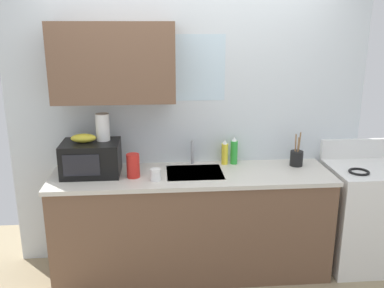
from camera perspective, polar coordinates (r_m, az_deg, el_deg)
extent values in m
cube|color=silver|center=(3.68, -0.45, 3.00)|extent=(3.07, 0.10, 2.50)
cube|color=brown|center=(3.39, -10.63, 10.87)|extent=(0.96, 0.32, 0.62)
cube|color=silver|center=(3.56, -0.04, 10.32)|extent=(0.56, 0.02, 0.55)
cube|color=brown|center=(3.63, 0.00, -10.95)|extent=(2.27, 0.60, 0.86)
cube|color=beige|center=(3.45, 0.00, -4.27)|extent=(2.30, 0.63, 0.03)
cube|color=#9EA0A5|center=(3.49, 0.36, -4.96)|extent=(0.46, 0.38, 0.14)
cylinder|color=#B2B5BA|center=(3.64, 0.06, -1.13)|extent=(0.03, 0.03, 0.21)
cube|color=white|center=(4.02, 22.04, -9.14)|extent=(0.60, 0.60, 0.90)
torus|color=black|center=(3.72, 21.79, -3.53)|extent=(0.17, 0.17, 0.02)
cube|color=white|center=(4.07, 21.11, -0.60)|extent=(0.60, 0.04, 0.18)
cube|color=black|center=(3.48, -13.56, -1.90)|extent=(0.46, 0.34, 0.27)
cube|color=black|center=(3.33, -14.85, -2.83)|extent=(0.28, 0.01, 0.17)
ellipsoid|color=gold|center=(3.44, -14.57, 0.78)|extent=(0.20, 0.11, 0.07)
cylinder|color=white|center=(3.45, -12.07, 2.26)|extent=(0.11, 0.11, 0.22)
cylinder|color=yellow|center=(3.65, 4.48, -1.36)|extent=(0.06, 0.06, 0.18)
cone|color=white|center=(3.62, 4.51, 0.29)|extent=(0.04, 0.04, 0.04)
cylinder|color=green|center=(3.67, 5.74, -1.14)|extent=(0.06, 0.06, 0.21)
cone|color=white|center=(3.63, 5.79, 0.68)|extent=(0.05, 0.05, 0.04)
cylinder|color=red|center=(3.36, -8.03, -2.94)|extent=(0.10, 0.10, 0.19)
cylinder|color=white|center=(3.29, -4.97, -4.19)|extent=(0.08, 0.08, 0.09)
cylinder|color=black|center=(3.72, 14.04, -1.91)|extent=(0.11, 0.11, 0.13)
cylinder|color=olive|center=(3.69, 13.92, -0.52)|extent=(0.02, 0.02, 0.24)
cylinder|color=olive|center=(3.70, 14.36, -0.35)|extent=(0.02, 0.03, 0.26)
cylinder|color=olive|center=(3.68, 14.22, -0.76)|extent=(0.01, 0.02, 0.22)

